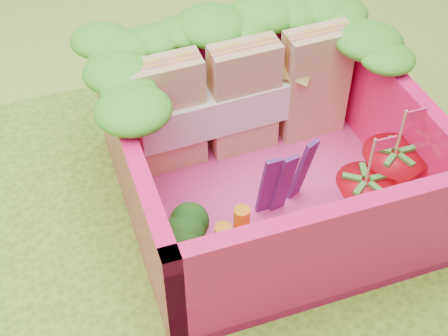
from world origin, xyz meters
name	(u,v)px	position (x,y,z in m)	size (l,w,h in m)	color
ground	(191,248)	(0.00, 0.00, 0.00)	(14.00, 14.00, 0.00)	#96BB34
placemat	(191,245)	(0.00, 0.00, 0.01)	(2.60, 2.60, 0.03)	#5B8D1F
bento_floor	(266,192)	(0.43, 0.16, 0.06)	(1.30, 1.30, 0.05)	#E63A8C
bento_box	(269,153)	(0.43, 0.16, 0.31)	(1.30, 1.30, 0.55)	#FF1563
lettuce_ruffle	(233,34)	(0.43, 0.65, 0.64)	(1.43, 0.83, 0.11)	#259B1C
sandwich_stack	(245,99)	(0.43, 0.50, 0.37)	(1.08, 0.22, 0.58)	tan
broccoli	(178,236)	(-0.08, -0.12, 0.25)	(0.32, 0.32, 0.25)	#559447
carrot_sticks	(232,237)	(0.14, -0.16, 0.20)	(0.17, 0.14, 0.24)	orange
purple_wedges	(285,180)	(0.45, 0.02, 0.27)	(0.25, 0.09, 0.38)	#491A5E
strawberry_left	(361,201)	(0.73, -0.16, 0.21)	(0.25, 0.25, 0.49)	red
strawberry_right	(389,176)	(0.92, -0.08, 0.23)	(0.29, 0.29, 0.53)	red
snap_peas	(381,186)	(0.93, -0.02, 0.11)	(0.32, 0.46, 0.05)	green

